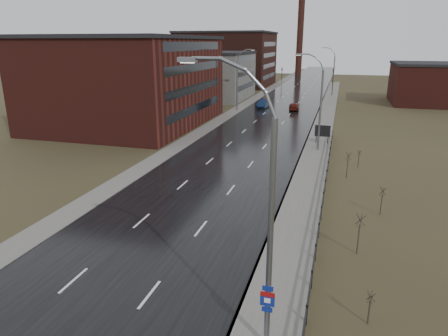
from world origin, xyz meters
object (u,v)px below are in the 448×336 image
Objects in this scene: streetlight_main at (263,218)px; car_near at (263,104)px; car_far at (294,107)px; billboard at (322,132)px.

streetlight_main is 2.47× the size of car_near.
streetlight_main is 65.85m from car_near.
car_near reaches higher than car_far.
billboard is 30.02m from car_near.
billboard is 0.56× the size of car_far.
billboard reaches higher than car_far.
streetlight_main is 2.69× the size of car_far.
streetlight_main reaches higher than car_far.
billboard is (0.63, 37.37, -4.37)m from streetlight_main.
car_far is (6.22, -1.51, -0.04)m from car_near.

